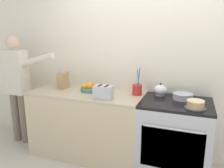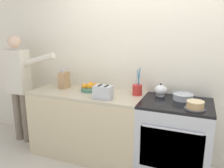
{
  "view_description": "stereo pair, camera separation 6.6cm",
  "coord_description": "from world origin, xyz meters",
  "px_view_note": "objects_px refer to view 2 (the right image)",
  "views": [
    {
      "loc": [
        0.51,
        -2.15,
        1.66
      ],
      "look_at": [
        -0.4,
        0.29,
        1.04
      ],
      "focal_mm": 35.0,
      "sensor_mm": 36.0,
      "label": 1
    },
    {
      "loc": [
        0.57,
        -2.13,
        1.66
      ],
      "look_at": [
        -0.4,
        0.29,
        1.04
      ],
      "focal_mm": 35.0,
      "sensor_mm": 36.0,
      "label": 2
    }
  ],
  "objects_px": {
    "mixing_bowl": "(183,97)",
    "utensil_crock": "(137,89)",
    "layer_cake": "(195,105)",
    "tea_kettle": "(161,90)",
    "person_baker": "(18,80)",
    "stove_range": "(174,138)",
    "knife_block": "(64,80)",
    "toaster": "(103,92)",
    "fruit_bowl": "(90,88)"
  },
  "relations": [
    {
      "from": "mixing_bowl",
      "to": "fruit_bowl",
      "type": "distance_m",
      "value": 1.19
    },
    {
      "from": "mixing_bowl",
      "to": "stove_range",
      "type": "bearing_deg",
      "value": -115.38
    },
    {
      "from": "stove_range",
      "to": "layer_cake",
      "type": "relative_size",
      "value": 4.1
    },
    {
      "from": "mixing_bowl",
      "to": "utensil_crock",
      "type": "height_order",
      "value": "utensil_crock"
    },
    {
      "from": "stove_range",
      "to": "toaster",
      "type": "relative_size",
      "value": 3.83
    },
    {
      "from": "layer_cake",
      "to": "mixing_bowl",
      "type": "height_order",
      "value": "layer_cake"
    },
    {
      "from": "stove_range",
      "to": "knife_block",
      "type": "height_order",
      "value": "knife_block"
    },
    {
      "from": "tea_kettle",
      "to": "toaster",
      "type": "xyz_separation_m",
      "value": [
        -0.61,
        -0.38,
        0.01
      ]
    },
    {
      "from": "fruit_bowl",
      "to": "toaster",
      "type": "distance_m",
      "value": 0.39
    },
    {
      "from": "tea_kettle",
      "to": "knife_block",
      "type": "xyz_separation_m",
      "value": [
        -1.33,
        -0.12,
        0.05
      ]
    },
    {
      "from": "stove_range",
      "to": "person_baker",
      "type": "bearing_deg",
      "value": -179.04
    },
    {
      "from": "layer_cake",
      "to": "toaster",
      "type": "xyz_separation_m",
      "value": [
        -1.03,
        -0.01,
        0.04
      ]
    },
    {
      "from": "utensil_crock",
      "to": "person_baker",
      "type": "distance_m",
      "value": 1.78
    },
    {
      "from": "mixing_bowl",
      "to": "knife_block",
      "type": "xyz_separation_m",
      "value": [
        -1.6,
        -0.04,
        0.08
      ]
    },
    {
      "from": "layer_cake",
      "to": "tea_kettle",
      "type": "xyz_separation_m",
      "value": [
        -0.41,
        0.37,
        0.03
      ]
    },
    {
      "from": "mixing_bowl",
      "to": "knife_block",
      "type": "distance_m",
      "value": 1.6
    },
    {
      "from": "mixing_bowl",
      "to": "toaster",
      "type": "height_order",
      "value": "toaster"
    },
    {
      "from": "mixing_bowl",
      "to": "utensil_crock",
      "type": "relative_size",
      "value": 0.7
    },
    {
      "from": "knife_block",
      "to": "fruit_bowl",
      "type": "relative_size",
      "value": 1.25
    },
    {
      "from": "stove_range",
      "to": "mixing_bowl",
      "type": "relative_size",
      "value": 3.67
    },
    {
      "from": "knife_block",
      "to": "person_baker",
      "type": "height_order",
      "value": "person_baker"
    },
    {
      "from": "tea_kettle",
      "to": "knife_block",
      "type": "distance_m",
      "value": 1.34
    },
    {
      "from": "utensil_crock",
      "to": "toaster",
      "type": "distance_m",
      "value": 0.45
    },
    {
      "from": "layer_cake",
      "to": "utensil_crock",
      "type": "bearing_deg",
      "value": 157.79
    },
    {
      "from": "knife_block",
      "to": "layer_cake",
      "type": "bearing_deg",
      "value": -7.92
    },
    {
      "from": "knife_block",
      "to": "toaster",
      "type": "xyz_separation_m",
      "value": [
        0.72,
        -0.25,
        -0.04
      ]
    },
    {
      "from": "layer_cake",
      "to": "utensil_crock",
      "type": "relative_size",
      "value": 0.63
    },
    {
      "from": "tea_kettle",
      "to": "utensil_crock",
      "type": "height_order",
      "value": "utensil_crock"
    },
    {
      "from": "stove_range",
      "to": "utensil_crock",
      "type": "relative_size",
      "value": 2.57
    },
    {
      "from": "person_baker",
      "to": "utensil_crock",
      "type": "bearing_deg",
      "value": 2.24
    },
    {
      "from": "toaster",
      "to": "tea_kettle",
      "type": "bearing_deg",
      "value": 31.59
    },
    {
      "from": "stove_range",
      "to": "knife_block",
      "type": "bearing_deg",
      "value": 177.0
    },
    {
      "from": "stove_range",
      "to": "fruit_bowl",
      "type": "xyz_separation_m",
      "value": [
        -1.13,
        0.07,
        0.49
      ]
    },
    {
      "from": "stove_range",
      "to": "knife_block",
      "type": "relative_size",
      "value": 2.85
    },
    {
      "from": "stove_range",
      "to": "person_baker",
      "type": "xyz_separation_m",
      "value": [
        -2.26,
        -0.04,
        0.52
      ]
    },
    {
      "from": "toaster",
      "to": "person_baker",
      "type": "distance_m",
      "value": 1.44
    },
    {
      "from": "fruit_bowl",
      "to": "toaster",
      "type": "xyz_separation_m",
      "value": [
        0.3,
        -0.25,
        0.03
      ]
    },
    {
      "from": "mixing_bowl",
      "to": "utensil_crock",
      "type": "xyz_separation_m",
      "value": [
        -0.55,
        -0.01,
        0.04
      ]
    },
    {
      "from": "person_baker",
      "to": "fruit_bowl",
      "type": "bearing_deg",
      "value": 2.83
    },
    {
      "from": "person_baker",
      "to": "layer_cake",
      "type": "bearing_deg",
      "value": -5.74
    },
    {
      "from": "knife_block",
      "to": "toaster",
      "type": "height_order",
      "value": "knife_block"
    },
    {
      "from": "stove_range",
      "to": "person_baker",
      "type": "distance_m",
      "value": 2.32
    },
    {
      "from": "knife_block",
      "to": "fruit_bowl",
      "type": "height_order",
      "value": "knife_block"
    },
    {
      "from": "person_baker",
      "to": "stove_range",
      "type": "bearing_deg",
      "value": -1.91
    },
    {
      "from": "layer_cake",
      "to": "knife_block",
      "type": "distance_m",
      "value": 1.76
    },
    {
      "from": "knife_block",
      "to": "utensil_crock",
      "type": "bearing_deg",
      "value": 2.13
    },
    {
      "from": "layer_cake",
      "to": "fruit_bowl",
      "type": "xyz_separation_m",
      "value": [
        -1.33,
        0.24,
        0.0
      ]
    },
    {
      "from": "layer_cake",
      "to": "tea_kettle",
      "type": "bearing_deg",
      "value": 138.38
    },
    {
      "from": "mixing_bowl",
      "to": "fruit_bowl",
      "type": "bearing_deg",
      "value": -177.55
    },
    {
      "from": "tea_kettle",
      "to": "person_baker",
      "type": "distance_m",
      "value": 2.06
    }
  ]
}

